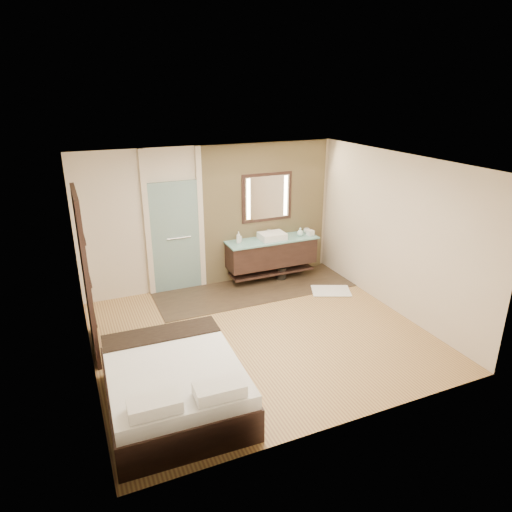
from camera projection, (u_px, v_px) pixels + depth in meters
name	position (u px, v px, depth m)	size (l,w,h in m)	color
floor	(260.00, 334.00, 7.23)	(5.00, 5.00, 0.00)	#8C5D3B
tile_strip	(255.00, 289.00, 8.83)	(3.80, 1.30, 0.01)	#32251B
stone_wall	(266.00, 212.00, 9.07)	(2.60, 0.08, 2.70)	tan
vanity	(272.00, 252.00, 9.08)	(1.85, 0.55, 0.88)	black
mirror_unit	(267.00, 197.00, 8.91)	(1.06, 0.04, 0.96)	black
frosted_door	(175.00, 233.00, 8.44)	(1.10, 0.12, 2.70)	silver
shoji_partition	(86.00, 274.00, 6.42)	(0.06, 1.20, 2.40)	black
bed	(174.00, 384.00, 5.51)	(1.63, 2.01, 0.75)	black
bath_mat	(331.00, 291.00, 8.72)	(0.72, 0.50, 0.02)	white
waste_bin	(281.00, 273.00, 9.25)	(0.21, 0.21, 0.26)	black
tissue_box	(310.00, 233.00, 9.20)	(0.12, 0.12, 0.10)	silver
soap_bottle_a	(238.00, 237.00, 8.70)	(0.09, 0.09, 0.23)	silver
soap_bottle_b	(239.00, 237.00, 8.80)	(0.08, 0.08, 0.17)	#B2B2B2
soap_bottle_c	(300.00, 232.00, 9.14)	(0.13, 0.13, 0.17)	#C3F6EF
cup	(307.00, 231.00, 9.33)	(0.12, 0.12, 0.10)	silver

